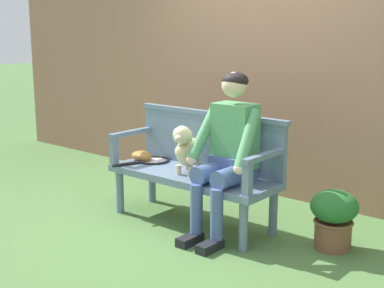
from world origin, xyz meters
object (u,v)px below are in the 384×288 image
garden_bench (192,180)px  dog_on_bench (187,149)px  baseball_glove (142,156)px  potted_plant (334,216)px  tennis_racket (151,161)px  person_seated (228,148)px

garden_bench → dog_on_bench: 0.28m
dog_on_bench → baseball_glove: size_ratio=1.94×
garden_bench → dog_on_bench: dog_on_bench is taller
baseball_glove → potted_plant: 1.84m
dog_on_bench → tennis_racket: bearing=169.4°
garden_bench → tennis_racket: tennis_racket is taller
dog_on_bench → baseball_glove: dog_on_bench is taller
dog_on_bench → potted_plant: bearing=15.0°
garden_bench → baseball_glove: baseball_glove is taller
person_seated → dog_on_bench: (-0.41, -0.03, -0.06)m
person_seated → baseball_glove: size_ratio=6.00×
person_seated → dog_on_bench: bearing=-176.2°
garden_bench → tennis_racket: (-0.54, 0.05, 0.07)m
person_seated → potted_plant: bearing=20.5°
potted_plant → tennis_racket: bearing=-172.6°
person_seated → baseball_glove: person_seated is taller
tennis_racket → baseball_glove: (-0.10, -0.02, 0.04)m
tennis_racket → person_seated: bearing=-4.3°
garden_bench → dog_on_bench: (-0.02, -0.04, 0.27)m
tennis_racket → baseball_glove: size_ratio=2.65×
dog_on_bench → garden_bench: bearing=70.7°
dog_on_bench → baseball_glove: 0.65m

